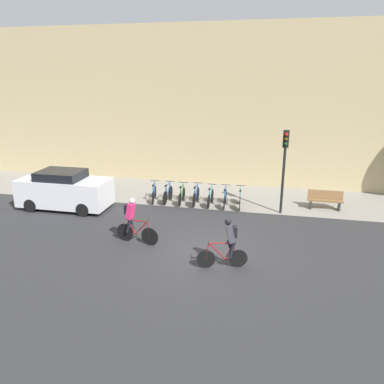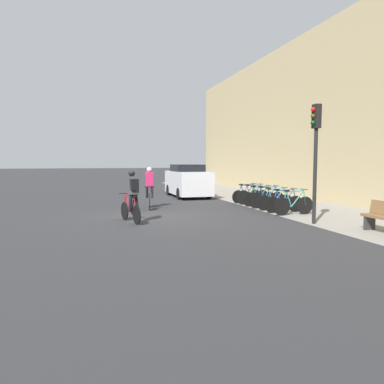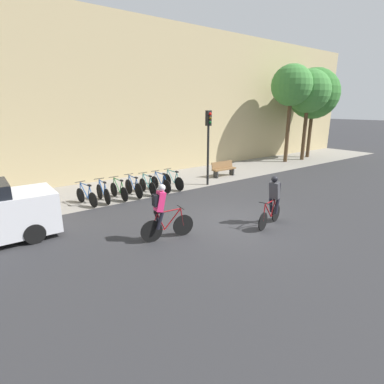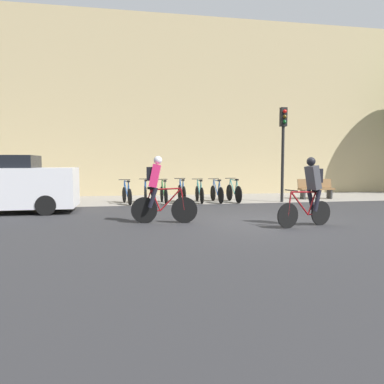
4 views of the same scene
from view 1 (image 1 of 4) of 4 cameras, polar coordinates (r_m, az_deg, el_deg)
name	(u,v)px [view 1 (image 1 of 4)]	position (r m, az deg, el deg)	size (l,w,h in m)	color
ground	(204,252)	(13.75, 1.85, -9.14)	(200.00, 200.00, 0.00)	#2B2B2D
kerb_strip	(228,196)	(19.95, 5.44, -0.61)	(44.00, 4.50, 0.01)	gray
building_facade	(236,107)	(21.58, 6.66, 12.74)	(44.00, 0.60, 8.86)	tan
cyclist_pink	(133,219)	(14.32, -9.05, -4.11)	(1.75, 0.53, 1.79)	black
cyclist_grey	(228,241)	(12.39, 5.53, -7.49)	(1.65, 0.62, 1.75)	black
parked_bike_0	(154,193)	(19.10, -5.79, -0.23)	(0.50, 1.63, 0.95)	black
parked_bike_1	(168,194)	(18.89, -3.71, -0.33)	(0.46, 1.63, 0.98)	black
parked_bike_2	(182,195)	(18.71, -1.56, -0.51)	(0.46, 1.68, 0.96)	black
parked_bike_3	(196,196)	(18.55, 0.61, -0.60)	(0.46, 1.71, 0.98)	black
parked_bike_4	(210,197)	(18.43, 2.82, -0.81)	(0.46, 1.64, 0.96)	black
parked_bike_5	(225,198)	(18.33, 5.07, -0.95)	(0.46, 1.71, 0.96)	black
parked_bike_6	(240,199)	(18.26, 7.33, -1.06)	(0.46, 1.72, 0.98)	black
traffic_light_pole	(285,157)	(17.21, 13.93, 5.19)	(0.26, 0.30, 3.85)	black
bench	(325,200)	(18.91, 19.63, -1.11)	(1.62, 0.44, 0.89)	brown
parked_car	(64,190)	(18.82, -18.87, 0.25)	(4.30, 1.84, 1.85)	silver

